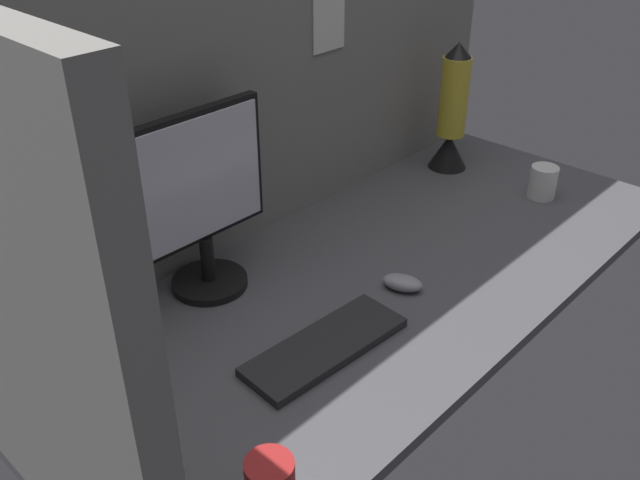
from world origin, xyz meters
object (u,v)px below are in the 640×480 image
(mouse, at_px, (402,283))
(lava_lamp, at_px, (452,117))
(monitor, at_px, (200,198))
(mug_ceramic_white, at_px, (543,182))
(keyboard, at_px, (325,346))

(mouse, xyz_separation_m, lava_lamp, (0.65, 0.31, 0.15))
(monitor, relative_size, mug_ceramic_white, 4.49)
(mouse, bearing_deg, monitor, 109.52)
(mouse, bearing_deg, mug_ceramic_white, -22.06)
(mug_ceramic_white, bearing_deg, lava_lamp, 92.18)
(mug_ceramic_white, bearing_deg, monitor, 159.57)
(monitor, xyz_separation_m, lava_lamp, (0.95, -0.04, -0.07))
(keyboard, relative_size, lava_lamp, 0.93)
(mouse, bearing_deg, keyboard, 162.51)
(monitor, height_order, keyboard, monitor)
(lava_lamp, bearing_deg, keyboard, -160.36)
(keyboard, xyz_separation_m, lava_lamp, (0.93, 0.33, 0.16))
(lava_lamp, bearing_deg, mouse, -154.08)
(keyboard, bearing_deg, monitor, 95.54)
(keyboard, distance_m, mug_ceramic_white, 0.95)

